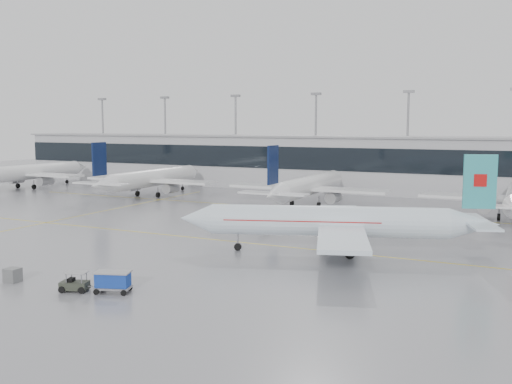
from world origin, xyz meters
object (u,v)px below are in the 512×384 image
at_px(baggage_tug, 75,285).
at_px(gse_unit, 13,275).
at_px(air_canada_jet, 339,222).
at_px(baggage_cart, 113,280).

height_order(baggage_tug, gse_unit, baggage_tug).
distance_m(air_canada_jet, gse_unit, 35.19).
height_order(baggage_tug, baggage_cart, baggage_cart).
distance_m(baggage_cart, gse_unit, 11.04).
height_order(air_canada_jet, gse_unit, air_canada_jet).
relative_size(baggage_tug, baggage_cart, 1.06).
xyz_separation_m(baggage_tug, baggage_cart, (3.40, 1.19, 0.50)).
xyz_separation_m(baggage_tug, gse_unit, (-7.53, -0.24, 0.04)).
bearing_deg(air_canada_jet, baggage_cart, 42.08).
height_order(baggage_cart, gse_unit, baggage_cart).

